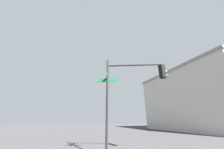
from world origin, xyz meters
TOP-DOWN VIEW (x-y plane):
  - traffic_signal_near at (-6.73, -5.22)m, footprint 1.90×3.62m
  - building_stucco at (-16.24, 17.47)m, footprint 16.78×19.23m

SIDE VIEW (x-z plane):
  - traffic_signal_near at x=-6.73m, z-range 1.11..6.30m
  - building_stucco at x=-16.24m, z-range 0.01..10.18m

